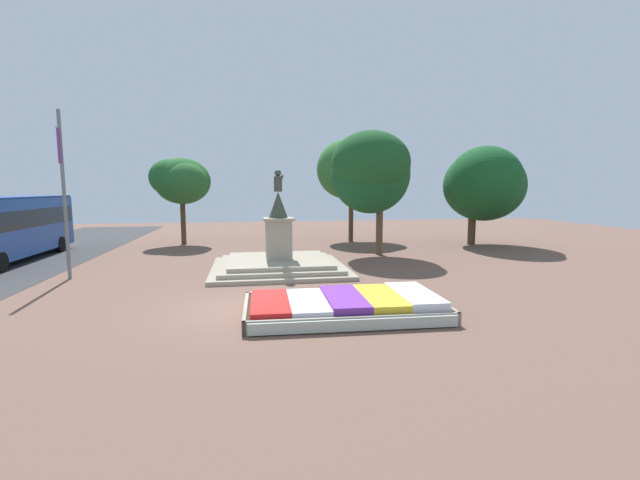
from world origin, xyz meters
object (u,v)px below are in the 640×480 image
statue_monument (279,258)px  banner_pole (64,192)px  flower_planter (348,306)px  city_bus (6,225)px

statue_monument → banner_pole: banner_pole is taller
flower_planter → city_bus: city_bus is taller
flower_planter → city_bus: size_ratio=0.56×
city_bus → banner_pole: bearing=-46.3°
statue_monument → banner_pole: bearing=-176.4°
flower_planter → statue_monument: bearing=101.4°
flower_planter → statue_monument: statue_monument is taller
flower_planter → statue_monument: 7.47m
city_bus → flower_planter: bearing=-38.3°
statue_monument → city_bus: 13.99m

